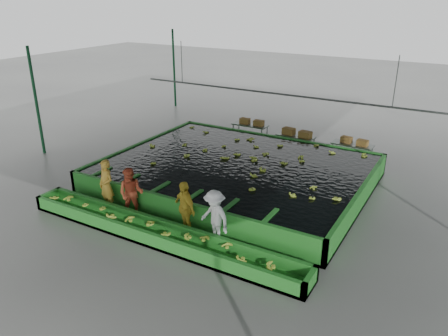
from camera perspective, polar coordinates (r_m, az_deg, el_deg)
The scene contains 21 objects.
ground at distance 16.53m, azimuth -0.87°, elevation -3.78°, with size 80.00×80.00×0.00m, color slate.
shed_roof at distance 15.04m, azimuth -0.98°, elevation 13.64°, with size 20.00×22.00×0.04m, color slate.
shed_posts at distance 15.60m, azimuth -0.92°, elevation 4.51°, with size 20.00×22.00×5.00m, color #124525, non-canonical shape.
flotation_tank at distance 17.53m, azimuth 1.64°, elevation -0.60°, with size 10.00×8.00×0.90m, color #247924, non-canonical shape.
tank_water at distance 17.38m, azimuth 1.65°, elevation 0.61°, with size 9.70×7.70×0.00m, color black.
sorting_trough at distance 13.81m, azimuth -8.65°, elevation -8.44°, with size 10.00×1.00×0.50m, color #247924, non-canonical shape.
cableway_rail at distance 19.78m, azimuth 6.64°, elevation 9.65°, with size 0.08×0.08×14.00m, color #59605B.
rail_hanger_left at distance 22.04m, azimuth -5.55°, elevation 13.60°, with size 0.04×0.04×2.00m, color #59605B.
rail_hanger_right at distance 18.23m, azimuth 21.54°, elevation 10.44°, with size 0.04×0.04×2.00m, color #59605B.
worker_a at distance 15.76m, azimuth -15.10°, elevation -2.20°, with size 0.68×0.45×1.86m, color gold.
worker_b at distance 15.05m, azimuth -12.02°, elevation -3.24°, with size 0.87×0.68×1.79m, color #D35331.
worker_c at distance 13.79m, azimuth -5.17°, elevation -5.22°, with size 1.06×0.44×1.80m, color gold.
worker_d at distance 13.27m, azimuth -1.24°, elevation -6.43°, with size 1.13×0.65×1.75m, color white.
packing_table_left at distance 22.82m, azimuth 3.42°, elevation 4.72°, with size 1.84×0.73×0.84m, color #59605B, non-canonical shape.
packing_table_mid at distance 21.28m, azimuth 9.28°, elevation 3.15°, with size 1.81×0.72×0.82m, color #59605B, non-canonical shape.
packing_table_right at distance 20.67m, azimuth 16.33°, elevation 1.96°, with size 1.82×0.73×0.83m, color #59605B, non-canonical shape.
box_stack_left at distance 22.64m, azimuth 3.64°, elevation 5.68°, with size 1.29×0.36×0.28m, color brown, non-canonical shape.
box_stack_mid at distance 21.09m, azimuth 9.47°, elevation 4.15°, with size 1.45×0.40×0.31m, color brown, non-canonical shape.
box_stack_right at distance 20.53m, azimuth 16.62°, elevation 3.03°, with size 1.23×0.34×0.26m, color brown, non-canonical shape.
floating_bananas at distance 18.04m, azimuth 2.87°, elevation 1.42°, with size 8.39×5.72×0.11m, color #A1BE36, non-canonical shape.
trough_bananas at distance 13.74m, azimuth -8.68°, elevation -7.90°, with size 9.60×0.64×0.13m, color #A1BE36, non-canonical shape.
Camera 1 is at (7.67, -12.75, 7.20)m, focal length 35.00 mm.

